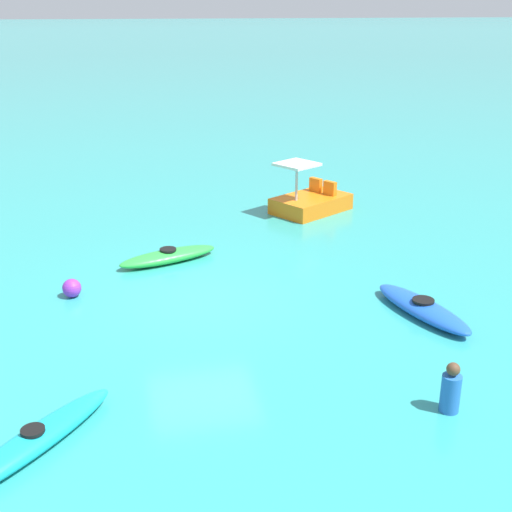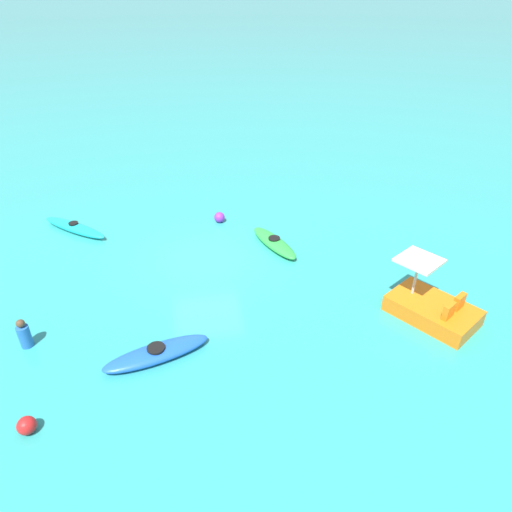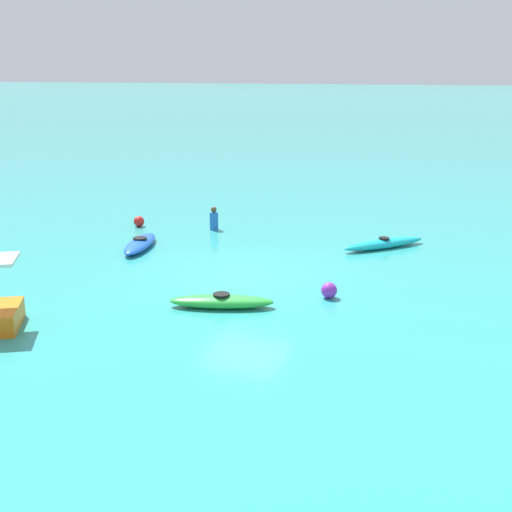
{
  "view_description": "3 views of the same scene",
  "coord_description": "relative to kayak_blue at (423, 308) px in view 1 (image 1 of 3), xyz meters",
  "views": [
    {
      "loc": [
        13.56,
        -1.56,
        6.23
      ],
      "look_at": [
        -1.58,
        1.59,
        0.4
      ],
      "focal_mm": 47.09,
      "sensor_mm": 36.0,
      "label": 1
    },
    {
      "loc": [
        0.71,
        13.56,
        8.48
      ],
      "look_at": [
        -1.78,
        0.45,
        0.25
      ],
      "focal_mm": 31.91,
      "sensor_mm": 36.0,
      "label": 2
    },
    {
      "loc": [
        -16.89,
        -7.27,
        5.76
      ],
      "look_at": [
        0.46,
        -0.16,
        0.52
      ],
      "focal_mm": 46.38,
      "sensor_mm": 36.0,
      "label": 3
    }
  ],
  "objects": [
    {
      "name": "person_near_shore",
      "position": [
        3.43,
        -1.12,
        0.22
      ],
      "size": [
        0.38,
        0.38,
        0.88
      ],
      "color": "blue",
      "rests_on": "ground_plane"
    },
    {
      "name": "ground_plane",
      "position": [
        -1.62,
        -4.55,
        -0.16
      ],
      "size": [
        600.0,
        600.0,
        0.0
      ],
      "primitive_type": "plane",
      "color": "teal"
    },
    {
      "name": "kayak_cyan",
      "position": [
        3.13,
        -7.63,
        -0.0
      ],
      "size": [
        2.78,
        2.53,
        0.37
      ],
      "color": "#19B7C6",
      "rests_on": "ground_plane"
    },
    {
      "name": "kayak_blue",
      "position": [
        0.0,
        0.0,
        0.0
      ],
      "size": [
        2.89,
        1.47,
        0.37
      ],
      "color": "blue",
      "rests_on": "ground_plane"
    },
    {
      "name": "buoy_purple",
      "position": [
        -2.51,
        -7.35,
        0.05
      ],
      "size": [
        0.43,
        0.43,
        0.43
      ],
      "primitive_type": "sphere",
      "color": "purple",
      "rests_on": "ground_plane"
    },
    {
      "name": "kayak_green",
      "position": [
        -4.25,
        -5.03,
        -0.0
      ],
      "size": [
        1.52,
        2.71,
        0.37
      ],
      "color": "green",
      "rests_on": "ground_plane"
    },
    {
      "name": "pedal_boat_orange",
      "position": [
        -7.83,
        -0.21,
        0.17
      ],
      "size": [
        2.55,
        2.83,
        1.68
      ],
      "color": "orange",
      "rests_on": "ground_plane"
    }
  ]
}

